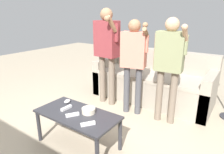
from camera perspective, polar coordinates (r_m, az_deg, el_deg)
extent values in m
plane|color=tan|center=(2.76, -5.85, -15.54)|extent=(12.00, 12.00, 0.00)
cube|color=#9E9384|center=(3.67, 11.17, -3.03)|extent=(2.05, 0.84, 0.45)
cube|color=#AA9F8F|center=(3.53, 10.97, 0.50)|extent=(1.77, 0.72, 0.06)
cube|color=#9E9384|center=(3.84, 13.57, 4.54)|extent=(2.05, 0.18, 0.42)
cube|color=#9E9384|center=(4.08, -1.03, 1.01)|extent=(0.14, 0.84, 0.66)
cube|color=#9E9384|center=(3.41, 26.10, -4.43)|extent=(0.14, 0.84, 0.66)
cube|color=#2D2D33|center=(2.35, -9.98, -10.47)|extent=(0.98, 0.48, 0.03)
cylinder|color=#2D2D33|center=(2.65, -20.23, -13.09)|extent=(0.04, 0.04, 0.40)
cylinder|color=#2D2D33|center=(2.87, -13.44, -9.93)|extent=(0.04, 0.04, 0.40)
cylinder|color=#2D2D33|center=(2.35, 2.34, -16.18)|extent=(0.04, 0.04, 0.40)
cylinder|color=beige|center=(2.32, -6.73, -9.52)|extent=(0.16, 0.16, 0.06)
ellipsoid|color=white|center=(2.60, -12.72, -6.82)|extent=(0.06, 0.09, 0.05)
cylinder|color=#4C4C51|center=(2.60, -12.57, -6.19)|extent=(0.02, 0.02, 0.01)
cylinder|color=#756656|center=(3.47, -2.75, -0.58)|extent=(0.10, 0.10, 0.83)
cylinder|color=#756656|center=(3.34, -0.10, -1.30)|extent=(0.10, 0.10, 0.83)
cube|color=brown|center=(3.25, -1.55, 10.87)|extent=(0.41, 0.24, 0.57)
sphere|color=#936B4C|center=(3.22, -1.61, 17.50)|extent=(0.20, 0.20, 0.20)
cylinder|color=#936B4C|center=(3.38, -4.12, 10.67)|extent=(0.07, 0.07, 0.54)
cylinder|color=brown|center=(3.11, 1.25, 12.58)|extent=(0.07, 0.07, 0.27)
cylinder|color=#936B4C|center=(3.01, -0.06, 14.95)|extent=(0.08, 0.22, 0.26)
sphere|color=#936B4C|center=(2.93, -1.49, 16.41)|extent=(0.08, 0.08, 0.08)
cylinder|color=#47474C|center=(3.12, 4.21, -3.58)|extent=(0.09, 0.09, 0.75)
cylinder|color=#47474C|center=(3.07, 7.54, -4.04)|extent=(0.09, 0.09, 0.75)
cube|color=#DB7F6B|center=(2.92, 6.26, 7.78)|extent=(0.39, 0.26, 0.52)
sphere|color=#936B4C|center=(2.88, 6.49, 14.40)|extent=(0.18, 0.18, 0.18)
cylinder|color=#936B4C|center=(2.98, 2.93, 7.60)|extent=(0.07, 0.07, 0.49)
cylinder|color=#DB7F6B|center=(2.86, 9.80, 9.42)|extent=(0.07, 0.07, 0.24)
cylinder|color=#936B4C|center=(2.79, 9.69, 12.39)|extent=(0.11, 0.25, 0.17)
sphere|color=#936B4C|center=(2.72, 9.52, 14.51)|extent=(0.07, 0.07, 0.07)
cylinder|color=#756656|center=(2.95, 13.37, -5.16)|extent=(0.10, 0.10, 0.77)
cylinder|color=#756656|center=(2.91, 17.00, -5.80)|extent=(0.10, 0.10, 0.77)
cube|color=gray|center=(2.75, 16.28, 7.02)|extent=(0.38, 0.23, 0.53)
sphere|color=tan|center=(2.71, 16.93, 14.22)|extent=(0.18, 0.18, 0.18)
cylinder|color=tan|center=(2.80, 12.59, 7.00)|extent=(0.07, 0.07, 0.50)
cylinder|color=gray|center=(2.70, 20.26, 8.62)|extent=(0.07, 0.07, 0.25)
cylinder|color=tan|center=(2.59, 20.26, 11.41)|extent=(0.08, 0.23, 0.22)
sphere|color=tan|center=(2.50, 20.13, 13.29)|extent=(0.07, 0.07, 0.07)
cube|color=white|center=(2.29, -11.29, -10.57)|extent=(0.11, 0.14, 0.03)
cylinder|color=silver|center=(2.29, -10.65, -10.10)|extent=(0.01, 0.01, 0.00)
cube|color=silver|center=(2.28, -12.44, -10.36)|extent=(0.02, 0.02, 0.00)
cube|color=white|center=(2.46, -12.94, -8.65)|extent=(0.04, 0.15, 0.03)
cylinder|color=silver|center=(2.46, -12.50, -8.08)|extent=(0.01, 0.01, 0.00)
cube|color=silver|center=(2.42, -13.78, -8.65)|extent=(0.02, 0.02, 0.00)
cube|color=white|center=(2.10, -6.92, -13.20)|extent=(0.12, 0.14, 0.03)
cylinder|color=silver|center=(2.09, -6.20, -12.69)|extent=(0.01, 0.01, 0.00)
cube|color=silver|center=(2.08, -8.18, -12.99)|extent=(0.02, 0.02, 0.00)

